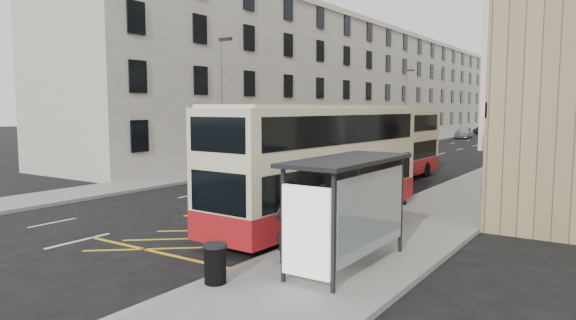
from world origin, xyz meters
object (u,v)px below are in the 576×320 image
Objects in this scene: pedestrian_mid at (395,205)px; white_van at (413,140)px; pedestrian_far at (322,214)px; street_lamp_far at (406,103)px; street_lamp_near at (222,98)px; car_red at (538,136)px; double_decker_front at (322,164)px; car_silver at (464,132)px; car_dark at (483,130)px; litter_bin at (215,263)px; bus_shelter at (346,189)px; double_decker_rear at (387,145)px; pedestrian_near at (288,228)px.

white_van is at bearing 80.75° from pedestrian_mid.
pedestrian_far is at bearing -138.10° from pedestrian_mid.
street_lamp_far reaches higher than white_van.
street_lamp_near is 47.98m from car_red.
street_lamp_near is at bearing 148.34° from double_decker_front.
car_silver reaches higher than car_red.
street_lamp_near is 29.42m from white_van.
street_lamp_far is 4.22m from white_van.
white_van is (1.15, 29.13, -3.96)m from street_lamp_near.
litter_bin is at bearing -65.61° from car_dark.
car_red is (-0.63, 54.32, -1.46)m from double_decker_front.
pedestrian_far is (-1.70, 1.82, -1.12)m from bus_shelter.
white_van is (-13.54, 41.52, -1.47)m from bus_shelter.
double_decker_front is at bearing -76.91° from double_decker_rear.
pedestrian_near is at bearing -84.71° from car_silver.
street_lamp_far is 4.59× the size of pedestrian_far.
bus_shelter is at bearing -40.14° from street_lamp_near.
double_decker_front reaches higher than litter_bin.
litter_bin is at bearing -49.43° from street_lamp_near.
car_dark is (-8.03, 56.63, -1.38)m from double_decker_rear.
double_decker_front is at bearing 70.40° from car_red.
pedestrian_near is 1.04× the size of pedestrian_far.
litter_bin is 75.42m from car_dark.
pedestrian_far reaches higher than litter_bin.
bus_shelter is at bearing -73.79° from white_van.
double_decker_rear is at bearing 101.05° from litter_bin.
pedestrian_near is at bearing -43.83° from street_lamp_near.
pedestrian_mid reaches higher than white_van.
white_van is (-11.85, 39.69, -0.35)m from pedestrian_far.
pedestrian_near is (1.86, -4.96, -1.06)m from double_decker_front.
white_van is (-12.06, 41.81, -0.39)m from pedestrian_near.
car_red is at bearing 57.13° from street_lamp_far.
street_lamp_near reaches higher than pedestrian_mid.
pedestrian_far is 41.43m from white_van.
street_lamp_far reaches higher than car_red.
street_lamp_far is at bearing 90.00° from street_lamp_near.
white_van reaches higher than car_red.
litter_bin is at bearing 54.74° from pedestrian_near.
car_silver is at bearing -100.88° from pedestrian_near.
pedestrian_near is 2.13m from pedestrian_far.
car_red is (9.06, -0.37, -0.14)m from car_silver.
double_decker_front reaches higher than car_red.
pedestrian_mid reaches higher than car_dark.
double_decker_front is at bearing -65.82° from car_dark.
pedestrian_mid reaches higher than litter_bin.
pedestrian_far is (13.00, -10.57, -3.62)m from street_lamp_near.
pedestrian_near is at bearing -66.85° from double_decker_front.
white_van is (-8.06, 26.06, -1.36)m from double_decker_rear.
pedestrian_mid reaches higher than car_silver.
litter_bin is (-1.99, -2.44, -1.52)m from bus_shelter.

